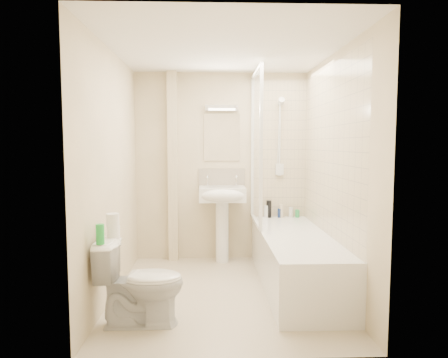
{
  "coord_description": "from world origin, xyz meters",
  "views": [
    {
      "loc": [
        -0.14,
        -3.9,
        1.49
      ],
      "look_at": [
        -0.0,
        0.2,
        1.13
      ],
      "focal_mm": 32.0,
      "sensor_mm": 36.0,
      "label": 1
    }
  ],
  "objects": [
    {
      "name": "floor",
      "position": [
        0.0,
        0.0,
        0.0
      ],
      "size": [
        2.5,
        2.5,
        0.0
      ],
      "primitive_type": "plane",
      "color": "beige",
      "rests_on": "ground"
    },
    {
      "name": "wall_back",
      "position": [
        0.0,
        1.25,
        1.2
      ],
      "size": [
        2.2,
        0.02,
        2.4
      ],
      "primitive_type": "cube",
      "color": "beige",
      "rests_on": "ground"
    },
    {
      "name": "wall_left",
      "position": [
        -1.1,
        0.0,
        1.2
      ],
      "size": [
        0.02,
        2.5,
        2.4
      ],
      "primitive_type": "cube",
      "color": "beige",
      "rests_on": "ground"
    },
    {
      "name": "wall_right",
      "position": [
        1.1,
        0.0,
        1.2
      ],
      "size": [
        0.02,
        2.5,
        2.4
      ],
      "primitive_type": "cube",
      "color": "beige",
      "rests_on": "ground"
    },
    {
      "name": "ceiling",
      "position": [
        0.0,
        0.0,
        2.4
      ],
      "size": [
        2.2,
        2.5,
        0.02
      ],
      "primitive_type": "cube",
      "color": "white",
      "rests_on": "wall_back"
    },
    {
      "name": "tile_back",
      "position": [
        0.75,
        1.24,
        1.42
      ],
      "size": [
        0.7,
        0.01,
        1.75
      ],
      "primitive_type": "cube",
      "color": "beige",
      "rests_on": "wall_back"
    },
    {
      "name": "tile_right",
      "position": [
        1.09,
        0.2,
        1.42
      ],
      "size": [
        0.01,
        2.1,
        1.75
      ],
      "primitive_type": "cube",
      "color": "beige",
      "rests_on": "wall_right"
    },
    {
      "name": "pipe_boxing",
      "position": [
        -0.62,
        1.19,
        1.2
      ],
      "size": [
        0.12,
        0.12,
        2.4
      ],
      "primitive_type": "cube",
      "color": "beige",
      "rests_on": "ground"
    },
    {
      "name": "splashback",
      "position": [
        0.0,
        1.24,
        1.03
      ],
      "size": [
        0.6,
        0.02,
        0.3
      ],
      "primitive_type": "cube",
      "color": "beige",
      "rests_on": "wall_back"
    },
    {
      "name": "mirror",
      "position": [
        0.0,
        1.24,
        1.58
      ],
      "size": [
        0.46,
        0.01,
        0.6
      ],
      "primitive_type": "cube",
      "color": "white",
      "rests_on": "wall_back"
    },
    {
      "name": "strip_light",
      "position": [
        0.0,
        1.22,
        1.95
      ],
      "size": [
        0.42,
        0.07,
        0.07
      ],
      "primitive_type": "cube",
      "color": "silver",
      "rests_on": "wall_back"
    },
    {
      "name": "bathtub",
      "position": [
        0.75,
        0.2,
        0.29
      ],
      "size": [
        0.7,
        2.1,
        0.55
      ],
      "color": "white",
      "rests_on": "ground"
    },
    {
      "name": "shower_screen",
      "position": [
        0.4,
        0.8,
        1.45
      ],
      "size": [
        0.04,
        0.92,
        1.8
      ],
      "color": "white",
      "rests_on": "bathtub"
    },
    {
      "name": "shower_fixture",
      "position": [
        0.75,
        1.19,
        1.55
      ],
      "size": [
        0.1,
        0.16,
        0.99
      ],
      "color": "white",
      "rests_on": "wall_back"
    },
    {
      "name": "pedestal_sink",
      "position": [
        0.0,
        1.01,
        0.77
      ],
      "size": [
        0.57,
        0.51,
        1.1
      ],
      "color": "white",
      "rests_on": "ground"
    },
    {
      "name": "bottle_white_a",
      "position": [
        0.58,
        1.16,
        0.63
      ],
      "size": [
        0.06,
        0.06,
        0.16
      ],
      "primitive_type": "cylinder",
      "color": "white",
      "rests_on": "bathtub"
    },
    {
      "name": "bottle_black_b",
      "position": [
        0.61,
        1.16,
        0.66
      ],
      "size": [
        0.07,
        0.07,
        0.22
      ],
      "primitive_type": "cylinder",
      "color": "black",
      "rests_on": "bathtub"
    },
    {
      "name": "bottle_blue",
      "position": [
        0.75,
        1.16,
        0.61
      ],
      "size": [
        0.06,
        0.06,
        0.12
      ],
      "primitive_type": "cylinder",
      "color": "navy",
      "rests_on": "bathtub"
    },
    {
      "name": "bottle_cream",
      "position": [
        0.77,
        1.16,
        0.63
      ],
      "size": [
        0.06,
        0.06,
        0.17
      ],
      "primitive_type": "cylinder",
      "color": "beige",
      "rests_on": "bathtub"
    },
    {
      "name": "bottle_white_b",
      "position": [
        0.9,
        1.16,
        0.62
      ],
      "size": [
        0.05,
        0.05,
        0.13
      ],
      "primitive_type": "cylinder",
      "color": "silver",
      "rests_on": "bathtub"
    },
    {
      "name": "bottle_green",
      "position": [
        0.98,
        1.16,
        0.6
      ],
      "size": [
        0.05,
        0.05,
        0.1
      ],
      "primitive_type": "cylinder",
      "color": "green",
      "rests_on": "bathtub"
    },
    {
      "name": "toilet",
      "position": [
        -0.72,
        -0.67,
        0.36
      ],
      "size": [
        0.4,
        0.7,
        0.71
      ],
      "primitive_type": "imported",
      "rotation": [
        0.0,
        0.0,
        1.57
      ],
      "color": "white",
      "rests_on": "ground"
    },
    {
      "name": "toilet_roll_lower",
      "position": [
        -0.96,
        -0.56,
        0.76
      ],
      "size": [
        0.11,
        0.11,
        0.1
      ],
      "primitive_type": "cylinder",
      "color": "white",
      "rests_on": "toilet"
    },
    {
      "name": "toilet_roll_upper",
      "position": [
        -0.96,
        -0.56,
        0.86
      ],
      "size": [
        0.11,
        0.11,
        0.1
      ],
      "primitive_type": "cylinder",
      "color": "white",
      "rests_on": "toilet_roll_lower"
    },
    {
      "name": "green_bottle",
      "position": [
        -1.0,
        -0.81,
        0.79
      ],
      "size": [
        0.06,
        0.06,
        0.16
      ],
      "primitive_type": "cylinder",
      "color": "green",
      "rests_on": "toilet"
    }
  ]
}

